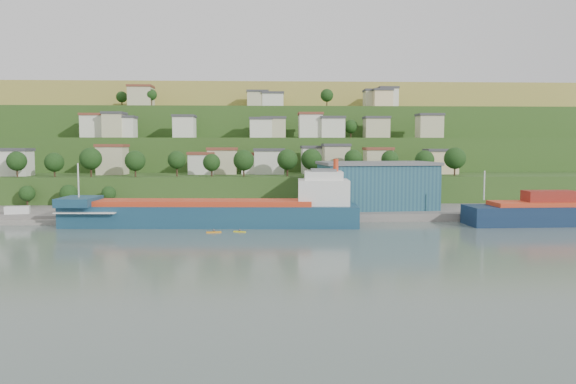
{
  "coord_description": "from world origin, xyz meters",
  "views": [
    {
      "loc": [
        6.5,
        -124.35,
        19.33
      ],
      "look_at": [
        12.59,
        15.0,
        7.71
      ],
      "focal_mm": 35.0,
      "sensor_mm": 36.0,
      "label": 1
    }
  ],
  "objects": [
    {
      "name": "warehouse",
      "position": [
        37.72,
        29.09,
        8.43
      ],
      "size": [
        32.54,
        21.63,
        12.8
      ],
      "rotation": [
        0.0,
        0.0,
        0.09
      ],
      "color": "navy",
      "rests_on": "quay"
    },
    {
      "name": "caravan",
      "position": [
        -56.03,
        19.95,
        2.56
      ],
      "size": [
        6.22,
        3.73,
        2.71
      ],
      "primitive_type": "cube",
      "rotation": [
        0.0,
        0.0,
        0.24
      ],
      "color": "silver",
      "rests_on": "pebble_beach"
    },
    {
      "name": "pebble_beach",
      "position": [
        -55.0,
        22.0,
        0.0
      ],
      "size": [
        40.0,
        18.0,
        2.4
      ],
      "primitive_type": "cube",
      "color": "slate",
      "rests_on": "ground"
    },
    {
      "name": "kayak_orange",
      "position": [
        -4.59,
        -0.46,
        0.24
      ],
      "size": [
        3.36,
        1.12,
        0.83
      ],
      "rotation": [
        0.0,
        0.0,
        0.17
      ],
      "color": "orange",
      "rests_on": "ground"
    },
    {
      "name": "cargo_ship_near",
      "position": [
        -3.89,
        10.34,
        2.89
      ],
      "size": [
        70.98,
        15.05,
        18.11
      ],
      "rotation": [
        0.0,
        0.0,
        -0.06
      ],
      "color": "navy",
      "rests_on": "ground"
    },
    {
      "name": "hillside",
      "position": [
        0.02,
        168.67,
        0.08
      ],
      "size": [
        360.0,
        210.46,
        96.0
      ],
      "color": "#284719",
      "rests_on": "ground"
    },
    {
      "name": "ground",
      "position": [
        0.0,
        0.0,
        0.0
      ],
      "size": [
        500.0,
        500.0,
        0.0
      ],
      "primitive_type": "plane",
      "color": "#4C5C54",
      "rests_on": "ground"
    },
    {
      "name": "dinghy",
      "position": [
        -40.08,
        17.59,
        1.56
      ],
      "size": [
        3.75,
        1.94,
        0.71
      ],
      "primitive_type": "cube",
      "rotation": [
        0.0,
        0.0,
        -0.17
      ],
      "color": "silver",
      "rests_on": "pebble_beach"
    },
    {
      "name": "quay",
      "position": [
        20.0,
        28.0,
        0.0
      ],
      "size": [
        220.0,
        26.0,
        4.0
      ],
      "primitive_type": "cube",
      "color": "slate",
      "rests_on": "ground"
    },
    {
      "name": "kayak_yellow",
      "position": [
        1.14,
        0.03,
        0.21
      ],
      "size": [
        2.89,
        1.52,
        0.73
      ],
      "rotation": [
        0.0,
        0.0,
        -0.37
      ],
      "color": "yellow",
      "rests_on": "ground"
    }
  ]
}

